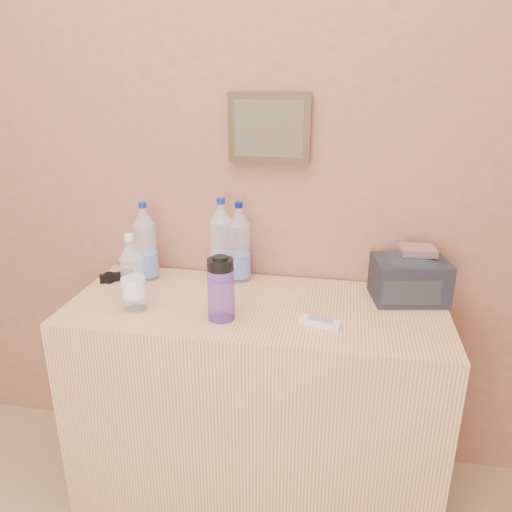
{
  "coord_description": "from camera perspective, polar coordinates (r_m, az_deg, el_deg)",
  "views": [
    {
      "loc": [
        0.44,
        0.15,
        1.59
      ],
      "look_at": [
        0.15,
        1.71,
        1.0
      ],
      "focal_mm": 35.0,
      "sensor_mm": 36.0,
      "label": 1
    }
  ],
  "objects": [
    {
      "name": "toiletry_bag",
      "position": [
        1.85,
        17.14,
        -2.3
      ],
      "size": [
        0.28,
        0.22,
        0.17
      ],
      "primitive_type": null,
      "rotation": [
        0.0,
        0.0,
        0.19
      ],
      "color": "black",
      "rests_on": "dresser"
    },
    {
      "name": "nalgene_bottle",
      "position": [
        1.62,
        -4.03,
        -3.72
      ],
      "size": [
        0.09,
        0.09,
        0.22
      ],
      "rotation": [
        0.0,
        0.0,
        0.37
      ],
      "color": "#6435A7",
      "rests_on": "dresser"
    },
    {
      "name": "picture_frame",
      "position": [
        1.86,
        1.52,
        14.38
      ],
      "size": [
        0.3,
        0.03,
        0.25
      ],
      "primitive_type": null,
      "color": "#382311",
      "rests_on": "room_shell"
    },
    {
      "name": "pet_large_b",
      "position": [
        1.92,
        -3.93,
        1.28
      ],
      "size": [
        0.09,
        0.09,
        0.33
      ],
      "rotation": [
        0.0,
        0.0,
        -0.19
      ],
      "color": "white",
      "rests_on": "dresser"
    },
    {
      "name": "ac_remote",
      "position": [
        1.64,
        7.33,
        -7.52
      ],
      "size": [
        0.14,
        0.07,
        0.02
      ],
      "primitive_type": "cube",
      "rotation": [
        0.0,
        0.0,
        -0.24
      ],
      "color": "silver",
      "rests_on": "dresser"
    },
    {
      "name": "pet_small",
      "position": [
        1.73,
        -13.9,
        -2.37
      ],
      "size": [
        0.08,
        0.08,
        0.27
      ],
      "rotation": [
        0.0,
        0.0,
        0.26
      ],
      "color": "silver",
      "rests_on": "dresser"
    },
    {
      "name": "foil_packet",
      "position": [
        1.83,
        17.98,
        0.63
      ],
      "size": [
        0.13,
        0.11,
        0.02
      ],
      "primitive_type": "cube",
      "rotation": [
        0.0,
        0.0,
        0.08
      ],
      "color": "silver",
      "rests_on": "toiletry_bag"
    },
    {
      "name": "dresser",
      "position": [
        1.97,
        -0.03,
        -16.39
      ],
      "size": [
        1.32,
        0.55,
        0.82
      ],
      "primitive_type": "cube",
      "color": "tan",
      "rests_on": "ground"
    },
    {
      "name": "pet_large_a",
      "position": [
        1.98,
        -12.49,
        1.19
      ],
      "size": [
        0.08,
        0.08,
        0.31
      ],
      "rotation": [
        0.0,
        0.0,
        0.13
      ],
      "color": "silver",
      "rests_on": "dresser"
    },
    {
      "name": "pet_large_c",
      "position": [
        1.92,
        -1.94,
        1.13
      ],
      "size": [
        0.08,
        0.08,
        0.31
      ],
      "rotation": [
        0.0,
        0.0,
        -0.35
      ],
      "color": "silver",
      "rests_on": "dresser"
    },
    {
      "name": "sunglasses",
      "position": [
        2.02,
        -15.59,
        -2.28
      ],
      "size": [
        0.14,
        0.12,
        0.03
      ],
      "primitive_type": null,
      "rotation": [
        0.0,
        0.0,
        0.6
      ],
      "color": "black",
      "rests_on": "dresser"
    }
  ]
}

